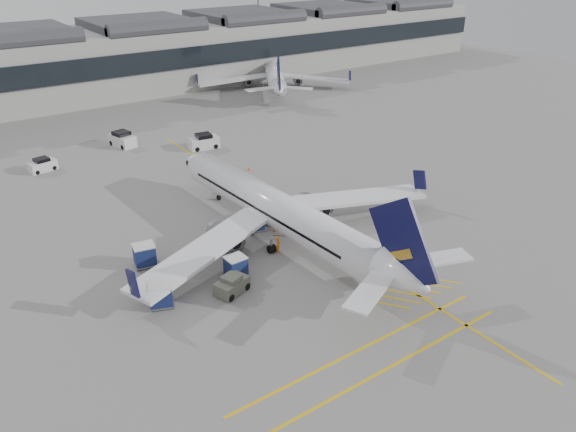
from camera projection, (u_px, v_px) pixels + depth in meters
ground at (260, 291)px, 45.23m from camera, size 220.00×220.00×0.00m
terminal at (30, 66)px, 95.16m from camera, size 200.00×20.45×12.40m
apron_markings at (289, 215)px, 57.72m from camera, size 0.25×60.00×0.01m
airliner_main at (280, 212)px, 52.05m from camera, size 32.86×35.96×9.55m
airliner_far at (273, 75)px, 106.11m from camera, size 25.85×28.51×8.46m
belt_loader at (284, 213)px, 56.75m from camera, size 5.29×2.78×2.09m
baggage_cart_a at (236, 266)px, 46.85m from camera, size 1.81×1.51×1.86m
baggage_cart_b at (255, 222)px, 54.25m from camera, size 1.94×1.71×1.78m
baggage_cart_c at (144, 255)px, 48.35m from camera, size 2.18×1.91×2.03m
baggage_cart_d at (161, 295)px, 43.00m from camera, size 2.26×2.08×1.93m
ramp_agent_a at (278, 245)px, 50.50m from camera, size 0.65×0.68×1.57m
ramp_agent_b at (275, 223)px, 54.24m from camera, size 1.00×0.88×1.72m
pushback_tug at (232, 285)px, 44.82m from camera, size 3.13×2.45×1.53m
safety_cone_nose at (249, 168)px, 68.82m from camera, size 0.37×0.37×0.52m
safety_cone_engine at (376, 222)px, 55.72m from camera, size 0.35×0.35×0.49m
service_van_left at (43, 165)px, 68.48m from camera, size 3.45×2.19×1.64m
service_van_mid at (122, 139)px, 76.68m from camera, size 2.91×4.37×2.06m
service_van_right at (204, 142)px, 75.81m from camera, size 4.16×2.50×2.02m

